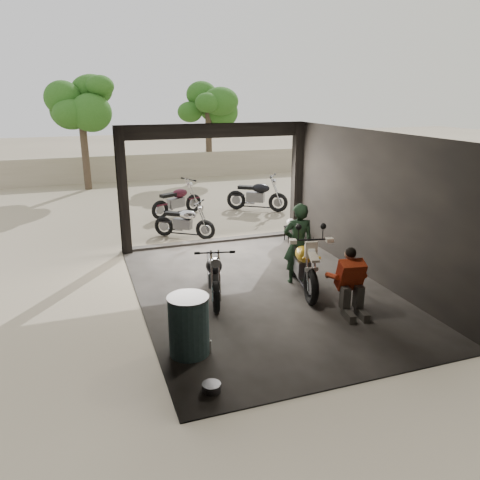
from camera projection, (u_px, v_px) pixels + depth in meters
ground at (262, 291)px, 9.74m from camera, size 80.00×80.00×0.00m
garage at (253, 225)px, 9.85m from camera, size 7.00×7.13×3.20m
boundary_wall at (152, 167)px, 22.17m from camera, size 18.00×0.30×1.20m
tree_left at (79, 92)px, 18.86m from camera, size 2.20×2.20×5.60m
tree_right at (208, 101)px, 22.16m from camera, size 2.20×2.20×5.00m
main_bike at (302, 260)px, 9.62m from camera, size 1.20×2.08×1.30m
left_bike at (214, 271)px, 9.25m from camera, size 1.06×1.81×1.15m
outside_bike_a at (184, 219)px, 13.14m from camera, size 1.68×1.46×1.08m
outside_bike_b at (177, 198)px, 15.52m from camera, size 1.90×1.41×1.19m
outside_bike_c at (257, 193)px, 16.17m from camera, size 2.00×1.71×1.28m
rider at (298, 244)px, 9.89m from camera, size 0.71×0.54×1.77m
mechanic at (353, 284)px, 8.50m from camera, size 0.74×0.92×1.21m
stool at (291, 229)px, 12.83m from camera, size 0.31×0.31×0.44m
helmet at (291, 222)px, 12.80m from camera, size 0.28×0.29×0.22m
oil_drum at (189, 326)px, 7.23m from camera, size 0.63×0.63×0.97m
sign_post at (305, 167)px, 14.56m from camera, size 0.84×0.08×2.53m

